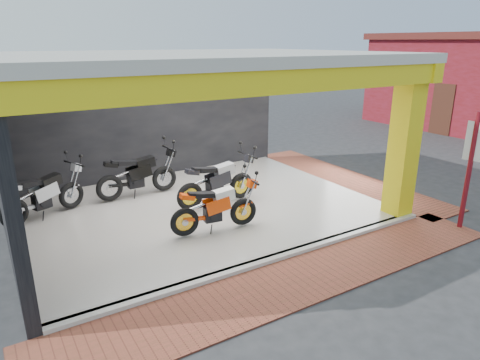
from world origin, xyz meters
name	(u,v)px	position (x,y,z in m)	size (l,w,h in m)	color
ground	(244,241)	(0.00, 0.00, 0.00)	(80.00, 80.00, 0.00)	#2D2D30
showroom_floor	(201,208)	(0.00, 2.00, 0.05)	(8.00, 6.00, 0.10)	silver
showroom_ceiling	(196,57)	(0.00, 2.00, 3.60)	(8.40, 6.40, 0.20)	beige
back_wall	(152,120)	(0.00, 5.10, 1.75)	(8.20, 0.20, 3.50)	black
corner_column	(404,144)	(3.75, -0.75, 1.75)	(0.50, 0.50, 3.50)	yellow
header_beam_front	(277,82)	(0.00, -1.00, 3.30)	(8.40, 0.30, 0.40)	yellow
header_beam_right	(332,66)	(4.00, 2.00, 3.30)	(0.30, 6.40, 0.40)	yellow
floor_kerb	(273,259)	(0.00, -1.02, 0.05)	(8.00, 0.20, 0.10)	silver
paver_front	(300,279)	(0.00, -1.80, 0.01)	(9.00, 1.40, 0.03)	#9B4632
paver_right	(344,178)	(4.80, 2.00, 0.01)	(1.40, 7.00, 0.03)	#9B4632
signpost	(470,167)	(4.40, -1.95, 1.41)	(0.10, 0.36, 2.57)	maroon
moto_hero	(243,199)	(0.26, 0.47, 0.72)	(2.03, 0.75, 1.24)	#F8430A
moto_row_a	(241,173)	(1.10, 1.90, 0.78)	(2.23, 0.83, 1.36)	black
moto_row_b	(164,167)	(-0.34, 3.47, 0.79)	(2.25, 0.83, 1.37)	black
moto_row_d	(70,183)	(-2.70, 3.45, 0.75)	(2.13, 0.79, 1.30)	#B1B3B9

